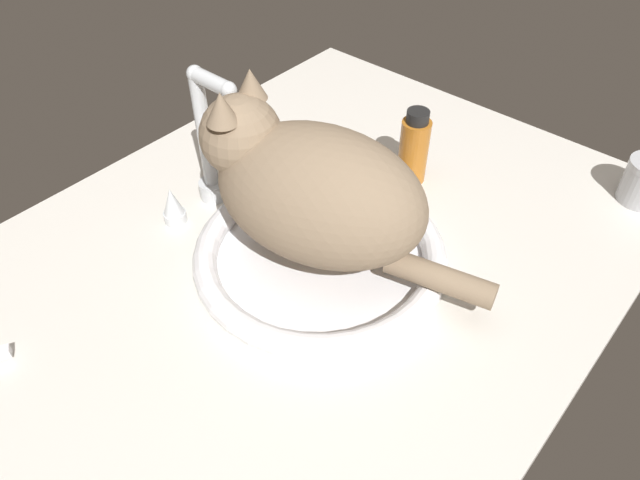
{
  "coord_description": "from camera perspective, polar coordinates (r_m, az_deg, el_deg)",
  "views": [
    {
      "loc": [
        -37.45,
        -38.71,
        59.42
      ],
      "look_at": [
        4.29,
        -2.65,
        7.0
      ],
      "focal_mm": 33.39,
      "sensor_mm": 36.0,
      "label": 1
    }
  ],
  "objects": [
    {
      "name": "countertop",
      "position": [
        0.79,
        -3.49,
        -3.64
      ],
      "size": [
        106.29,
        73.3,
        3.0
      ],
      "primitive_type": "cube",
      "color": "silver",
      "rests_on": "ground"
    },
    {
      "name": "cat",
      "position": [
        0.71,
        -1.21,
        5.07
      ],
      "size": [
        23.35,
        38.37,
        20.65
      ],
      "color": "#8C755B",
      "rests_on": "sink_basin"
    },
    {
      "name": "faucet",
      "position": [
        0.85,
        -10.5,
        8.02
      ],
      "size": [
        17.67,
        9.24,
        21.12
      ],
      "color": "silver",
      "rests_on": "countertop"
    },
    {
      "name": "sink_basin",
      "position": [
        0.78,
        -0.0,
        -1.37
      ],
      "size": [
        33.19,
        33.19,
        3.18
      ],
      "color": "white",
      "rests_on": "countertop"
    },
    {
      "name": "amber_bottle",
      "position": [
        0.9,
        8.98,
        8.69
      ],
      "size": [
        4.41,
        4.41,
        11.85
      ],
      "color": "#B2661E",
      "rests_on": "countertop"
    }
  ]
}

